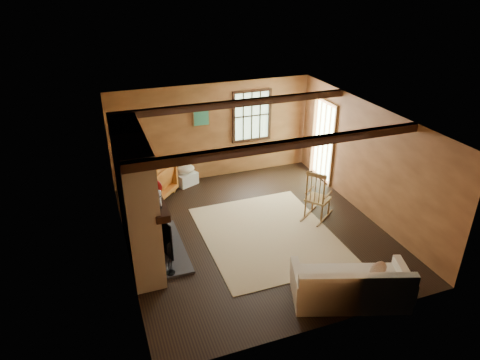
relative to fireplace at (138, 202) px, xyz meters
name	(u,v)px	position (x,y,z in m)	size (l,w,h in m)	color
ground	(254,231)	(2.23, 0.00, -1.10)	(5.50, 5.50, 0.00)	black
room_envelope	(261,151)	(2.45, 0.26, 0.53)	(5.02, 5.52, 2.44)	#AA6A3C
fireplace	(138,202)	(0.00, 0.00, 0.00)	(1.02, 2.30, 2.40)	brown
rug	(267,234)	(2.43, -0.20, -1.10)	(2.50, 3.00, 0.01)	#D1B38B
rocking_chair	(317,198)	(3.67, 0.06, -0.64)	(0.89, 0.82, 1.11)	tan
sofa	(351,287)	(2.92, -2.40, -0.84)	(1.99, 1.35, 0.74)	white
firewood_pile	(143,185)	(0.40, 2.60, -0.97)	(0.73, 0.13, 0.26)	brown
laundry_basket	(186,179)	(1.43, 2.54, -0.95)	(0.50, 0.38, 0.30)	white
basket_pillow	(185,169)	(1.43, 2.54, -0.69)	(0.44, 0.35, 0.22)	white
armchair	(151,180)	(0.54, 2.21, -0.69)	(0.88, 0.90, 0.82)	#BF6026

